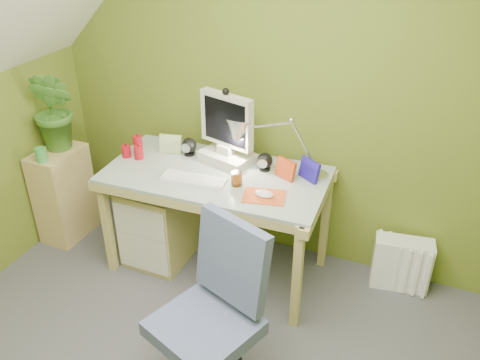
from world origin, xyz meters
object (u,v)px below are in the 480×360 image
at_px(monitor, 227,126).
at_px(desk_lamp, 295,134).
at_px(task_chair, 204,326).
at_px(desk, 217,222).
at_px(radiator, 401,264).
at_px(potted_plant, 55,111).
at_px(side_ledge, 64,194).

relative_size(monitor, desk_lamp, 0.90).
bearing_deg(monitor, task_chair, -56.48).
bearing_deg(task_chair, desk, 132.14).
bearing_deg(radiator, monitor, 176.65).
height_order(desk_lamp, radiator, desk_lamp).
distance_m(desk, potted_plant, 1.33).
xyz_separation_m(monitor, potted_plant, (-1.18, -0.22, -0.01)).
height_order(desk_lamp, side_ledge, desk_lamp).
distance_m(desk_lamp, radiator, 1.12).
relative_size(side_ledge, task_chair, 0.75).
bearing_deg(potted_plant, side_ledge, -112.73).
bearing_deg(monitor, desk_lamp, 14.72).
height_order(monitor, radiator, monitor).
relative_size(desk, task_chair, 1.50).
bearing_deg(side_ledge, desk_lamp, 9.11).
relative_size(desk, potted_plant, 2.38).
distance_m(potted_plant, task_chair, 1.88).
xyz_separation_m(desk, task_chair, (0.38, -0.94, 0.09)).
bearing_deg(task_chair, desk_lamp, 106.44).
xyz_separation_m(side_ledge, radiator, (2.39, 0.38, -0.17)).
relative_size(desk, side_ledge, 2.00).
bearing_deg(desk_lamp, desk, -145.90).
bearing_deg(desk, side_ledge, -178.63).
height_order(desk_lamp, potted_plant, desk_lamp).
relative_size(potted_plant, task_chair, 0.63).
relative_size(desk_lamp, task_chair, 0.59).
height_order(desk, side_ledge, desk).
xyz_separation_m(potted_plant, task_chair, (1.56, -0.90, -0.52)).
distance_m(monitor, radiator, 1.44).
bearing_deg(side_ledge, desk, 4.06).
bearing_deg(desk, potted_plant, 179.03).
height_order(side_ledge, radiator, side_ledge).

